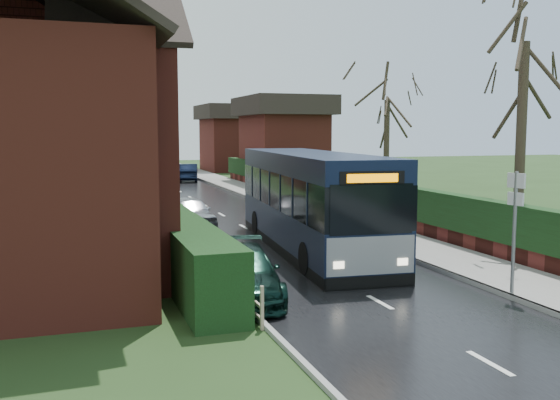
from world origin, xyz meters
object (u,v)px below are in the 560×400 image
object	(u,v)px
bus	(311,203)
bus_stop_sign	(515,215)
car_silver	(190,212)
car_green	(242,273)

from	to	relation	value
bus	bus_stop_sign	xyz separation A→B (m)	(2.40, -7.01, 0.38)
car_silver	car_green	distance (m)	11.14
bus	car_green	bearing A→B (deg)	-121.67
car_green	bus	bearing A→B (deg)	62.97
car_silver	bus_stop_sign	size ratio (longest dim) A/B	1.25
bus	bus_stop_sign	bearing A→B (deg)	-66.17
bus	car_green	size ratio (longest dim) A/B	2.61
car_green	bus_stop_sign	xyz separation A→B (m)	(6.10, -2.03, 1.39)
bus	car_green	xyz separation A→B (m)	(-3.70, -4.98, -1.01)
bus_stop_sign	bus	bearing A→B (deg)	93.18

